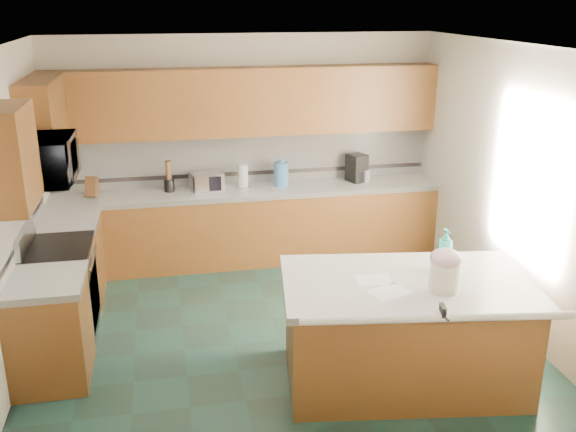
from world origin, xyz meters
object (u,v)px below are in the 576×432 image
object	(u,v)px
treat_jar	(444,277)
toaster_oven	(207,181)
island_base	(404,334)
island_top	(407,284)
coffee_maker	(357,168)
soap_bottle_island	(445,249)
knife_block	(92,187)

from	to	relation	value
treat_jar	toaster_oven	xyz separation A→B (m)	(-1.59, 3.13, -0.01)
toaster_oven	island_base	bearing A→B (deg)	-78.70
island_top	coffee_maker	xyz separation A→B (m)	(0.47, 2.93, 0.20)
soap_bottle_island	knife_block	size ratio (longest dim) A/B	1.49
toaster_oven	island_top	bearing A→B (deg)	-78.70
island_top	soap_bottle_island	distance (m)	0.48
soap_bottle_island	coffee_maker	xyz separation A→B (m)	(0.08, 2.75, -0.00)
island_top	island_base	bearing A→B (deg)	0.00
treat_jar	coffee_maker	xyz separation A→B (m)	(0.27, 3.16, 0.05)
island_base	soap_bottle_island	xyz separation A→B (m)	(0.39, 0.18, 0.66)
island_base	toaster_oven	bearing A→B (deg)	123.93
soap_bottle_island	toaster_oven	distance (m)	3.25
island_base	treat_jar	xyz separation A→B (m)	(0.20, -0.23, 0.61)
treat_jar	soap_bottle_island	xyz separation A→B (m)	(0.19, 0.41, 0.06)
knife_block	coffee_maker	bearing A→B (deg)	17.24
treat_jar	knife_block	bearing A→B (deg)	125.13
island_top	toaster_oven	bearing A→B (deg)	123.93
soap_bottle_island	island_base	bearing A→B (deg)	-157.57
soap_bottle_island	island_top	bearing A→B (deg)	-157.57
treat_jar	coffee_maker	world-z (taller)	coffee_maker
island_top	treat_jar	bearing A→B (deg)	-40.00
soap_bottle_island	toaster_oven	bearing A→B (deg)	121.07
treat_jar	soap_bottle_island	world-z (taller)	soap_bottle_island
knife_block	island_base	bearing A→B (deg)	-30.42
treat_jar	toaster_oven	bearing A→B (deg)	109.26
soap_bottle_island	toaster_oven	world-z (taller)	soap_bottle_island
knife_block	toaster_oven	bearing A→B (deg)	16.70
island_base	knife_block	distance (m)	4.01
island_base	soap_bottle_island	size ratio (longest dim) A/B	5.49
island_top	coffee_maker	world-z (taller)	coffee_maker
island_top	toaster_oven	world-z (taller)	toaster_oven
island_top	coffee_maker	size ratio (longest dim) A/B	5.91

